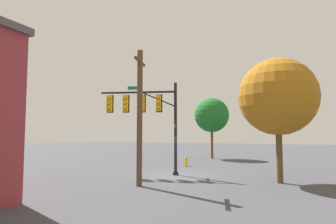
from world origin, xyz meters
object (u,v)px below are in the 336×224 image
(signal_pole_assembly, at_px, (144,109))
(fire_hydrant, at_px, (186,161))
(tree_mid, at_px, (212,115))
(tree_near, at_px, (278,97))
(utility_pole, at_px, (140,115))

(signal_pole_assembly, distance_m, fire_hydrant, 6.77)
(fire_hydrant, relative_size, tree_mid, 0.13)
(tree_near, bearing_deg, utility_pole, 31.45)
(fire_hydrant, bearing_deg, tree_mid, -89.43)
(fire_hydrant, bearing_deg, tree_near, 145.76)
(signal_pole_assembly, xyz_separation_m, fire_hydrant, (-0.93, -5.41, -3.96))
(fire_hydrant, distance_m, tree_near, 10.04)
(signal_pole_assembly, height_order, tree_near, tree_near)
(fire_hydrant, bearing_deg, signal_pole_assembly, 80.29)
(utility_pole, xyz_separation_m, tree_near, (-6.55, -4.01, 1.06))
(signal_pole_assembly, height_order, utility_pole, utility_pole)
(utility_pole, distance_m, tree_mid, 17.18)
(utility_pole, xyz_separation_m, tree_mid, (1.02, -17.12, 1.02))
(utility_pole, xyz_separation_m, fire_hydrant, (0.94, -9.10, -3.27))
(signal_pole_assembly, height_order, fire_hydrant, signal_pole_assembly)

